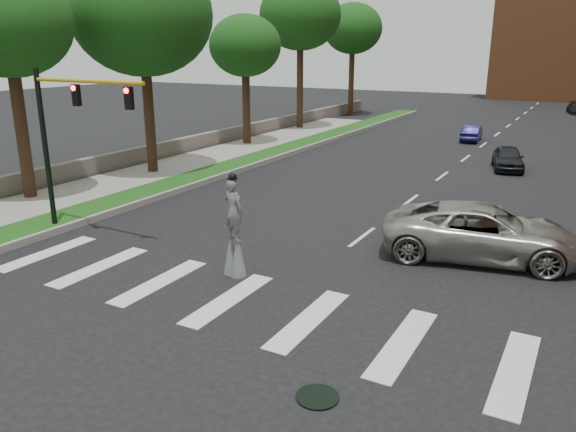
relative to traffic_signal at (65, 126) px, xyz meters
The scene contains 16 objects.
ground_plane 11.04m from the traffic_signal, 17.05° to the right, with size 160.00×160.00×0.00m, color black.
grass_median 17.56m from the traffic_signal, 95.77° to the left, with size 2.00×60.00×0.25m, color #174614.
median_curb 17.48m from the traffic_signal, 92.25° to the left, with size 0.20×60.00×0.28m, color gray.
sidewalk_left 9.37m from the traffic_signal, 123.98° to the left, with size 4.00×60.00×0.18m, color gray.
stone_wall 20.64m from the traffic_signal, 110.80° to the left, with size 0.50×56.00×1.10m, color #615B53.
manhole 14.33m from the traffic_signal, 21.36° to the right, with size 0.90×0.90×0.04m, color black.
traffic_signal is the anchor object (origin of this frame).
stilt_performer 8.10m from the traffic_signal, ahead, with size 0.83×0.62×3.30m.
suv_crossing 15.33m from the traffic_signal, 19.23° to the left, with size 3.05×6.62×1.84m, color #A7A59E.
car_near 24.50m from the traffic_signal, 58.55° to the left, with size 1.60×3.99×1.36m, color black.
car_mid 31.75m from the traffic_signal, 74.16° to the left, with size 1.27×3.63×1.20m, color #16164E.
tree_1 7.46m from the traffic_signal, 157.26° to the left, with size 5.55×5.55×10.32m.
tree_2 11.57m from the traffic_signal, 116.38° to the left, with size 7.46×7.46×11.71m.
tree_3 21.28m from the traffic_signal, 104.83° to the left, with size 5.06×5.06×9.17m.
tree_4 30.70m from the traffic_signal, 101.28° to the left, with size 6.81×6.81×12.40m.
tree_5 42.58m from the traffic_signal, 98.53° to the left, with size 5.99×5.99×11.29m.
Camera 1 is at (7.30, -11.02, 6.93)m, focal length 35.00 mm.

